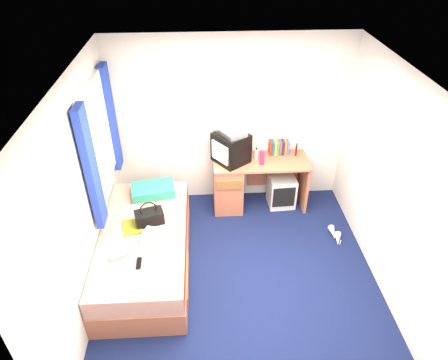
{
  "coord_description": "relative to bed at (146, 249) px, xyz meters",
  "views": [
    {
      "loc": [
        -0.37,
        -3.19,
        3.63
      ],
      "look_at": [
        -0.14,
        0.7,
        0.95
      ],
      "focal_mm": 32.0,
      "sensor_mm": 36.0,
      "label": 1
    }
  ],
  "objects": [
    {
      "name": "ground",
      "position": [
        1.1,
        -0.29,
        -0.27
      ],
      "size": [
        3.4,
        3.4,
        0.0
      ],
      "primitive_type": "plane",
      "color": "#0C1438",
      "rests_on": "ground"
    },
    {
      "name": "room_shell",
      "position": [
        1.1,
        -0.29,
        1.18
      ],
      "size": [
        3.4,
        3.4,
        3.4
      ],
      "color": "white",
      "rests_on": "ground"
    },
    {
      "name": "bed",
      "position": [
        0.0,
        0.0,
        0.0
      ],
      "size": [
        1.01,
        2.0,
        0.54
      ],
      "color": "#AD6548",
      "rests_on": "ground"
    },
    {
      "name": "pillow",
      "position": [
        0.06,
        0.74,
        0.33
      ],
      "size": [
        0.59,
        0.43,
        0.12
      ],
      "primitive_type": "cube",
      "rotation": [
        0.0,
        0.0,
        0.17
      ],
      "color": "#166C93",
      "rests_on": "bed"
    },
    {
      "name": "desk",
      "position": [
        1.23,
        1.14,
        0.14
      ],
      "size": [
        1.3,
        0.55,
        0.75
      ],
      "color": "#AD6548",
      "rests_on": "ground"
    },
    {
      "name": "storage_cube",
      "position": [
        1.83,
        1.13,
        -0.04
      ],
      "size": [
        0.39,
        0.39,
        0.46
      ],
      "primitive_type": "cube",
      "rotation": [
        0.0,
        0.0,
        0.05
      ],
      "color": "silver",
      "rests_on": "ground"
    },
    {
      "name": "crt_tv",
      "position": [
        1.09,
        1.15,
        0.69
      ],
      "size": [
        0.55,
        0.56,
        0.41
      ],
      "rotation": [
        0.0,
        0.0,
        -0.93
      ],
      "color": "black",
      "rests_on": "desk"
    },
    {
      "name": "vcr",
      "position": [
        1.1,
        1.15,
        0.93
      ],
      "size": [
        0.42,
        0.46,
        0.07
      ],
      "primitive_type": "cube",
      "rotation": [
        0.0,
        0.0,
        -1.02
      ],
      "color": "silver",
      "rests_on": "crt_tv"
    },
    {
      "name": "book_row",
      "position": [
        1.78,
        1.31,
        0.58
      ],
      "size": [
        0.27,
        0.13,
        0.2
      ],
      "color": "maroon",
      "rests_on": "desk"
    },
    {
      "name": "picture_frame",
      "position": [
        2.02,
        1.28,
        0.55
      ],
      "size": [
        0.06,
        0.12,
        0.14
      ],
      "primitive_type": "cube",
      "rotation": [
        0.0,
        0.0,
        -0.31
      ],
      "color": "black",
      "rests_on": "desk"
    },
    {
      "name": "pink_water_bottle",
      "position": [
        1.51,
        1.04,
        0.58
      ],
      "size": [
        0.07,
        0.07,
        0.19
      ],
      "primitive_type": "cylinder",
      "rotation": [
        0.0,
        0.0,
        -0.13
      ],
      "color": "#E62056",
      "rests_on": "desk"
    },
    {
      "name": "aerosol_can",
      "position": [
        1.44,
        1.16,
        0.56
      ],
      "size": [
        0.06,
        0.06,
        0.16
      ],
      "primitive_type": "cylinder",
      "rotation": [
        0.0,
        0.0,
        -0.34
      ],
      "color": "silver",
      "rests_on": "desk"
    },
    {
      "name": "handbag",
      "position": [
        0.07,
        0.16,
        0.36
      ],
      "size": [
        0.36,
        0.27,
        0.3
      ],
      "rotation": [
        0.0,
        0.0,
        0.28
      ],
      "color": "black",
      "rests_on": "bed"
    },
    {
      "name": "towel",
      "position": [
        0.16,
        -0.15,
        0.32
      ],
      "size": [
        0.33,
        0.3,
        0.09
      ],
      "primitive_type": "cube",
      "rotation": [
        0.0,
        0.0,
        -0.3
      ],
      "color": "silver",
      "rests_on": "bed"
    },
    {
      "name": "magazine",
      "position": [
        -0.13,
        0.09,
        0.28
      ],
      "size": [
        0.26,
        0.32,
        0.01
      ],
      "primitive_type": "cube",
      "rotation": [
        0.0,
        0.0,
        0.2
      ],
      "color": "#D1D617",
      "rests_on": "bed"
    },
    {
      "name": "water_bottle",
      "position": [
        -0.21,
        -0.38,
        0.31
      ],
      "size": [
        0.21,
        0.17,
        0.07
      ],
      "primitive_type": "cylinder",
      "rotation": [
        0.0,
        1.57,
        0.57
      ],
      "color": "silver",
      "rests_on": "bed"
    },
    {
      "name": "colour_swatch_fan",
      "position": [
        0.13,
        -0.56,
        0.28
      ],
      "size": [
        0.22,
        0.08,
        0.01
      ],
      "primitive_type": "cube",
      "rotation": [
        0.0,
        0.0,
        -0.1
      ],
      "color": "orange",
      "rests_on": "bed"
    },
    {
      "name": "remote_control",
      "position": [
        0.01,
        -0.5,
        0.28
      ],
      "size": [
        0.06,
        0.16,
        0.02
      ],
      "primitive_type": "cube",
      "rotation": [
        0.0,
        0.0,
        0.04
      ],
      "color": "black",
      "rests_on": "bed"
    },
    {
      "name": "window_assembly",
      "position": [
        -0.45,
        0.61,
        1.15
      ],
      "size": [
        0.11,
        1.42,
        1.4
      ],
      "color": "silver",
      "rests_on": "room_shell"
    },
    {
      "name": "white_heels",
      "position": [
        2.43,
        0.34,
        -0.23
      ],
      "size": [
        0.15,
        0.36,
        0.09
      ],
      "color": "silver",
      "rests_on": "ground"
    }
  ]
}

